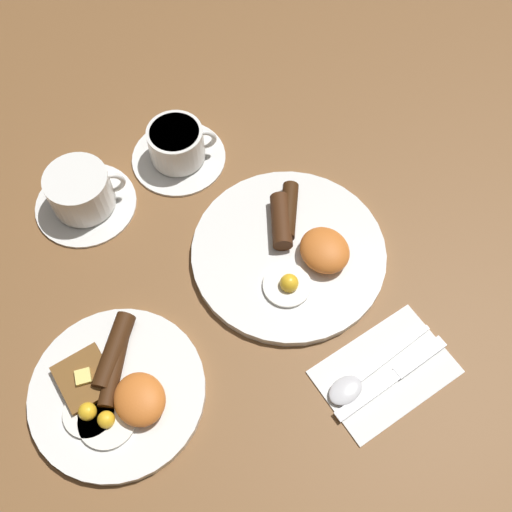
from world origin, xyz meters
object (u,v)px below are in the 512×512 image
object	(u,v)px
knife	(398,374)
teacup_far	(82,193)
breakfast_plate_near	(292,251)
teacup_near	(177,147)
breakfast_plate_far	(117,390)
spoon	(356,382)

from	to	relation	value
knife	teacup_far	bearing A→B (deg)	-65.75
breakfast_plate_near	teacup_near	bearing A→B (deg)	14.79
breakfast_plate_far	teacup_far	distance (m)	0.31
teacup_far	knife	distance (m)	0.53
teacup_near	knife	bearing A→B (deg)	-169.32
breakfast_plate_near	breakfast_plate_far	size ratio (longest dim) A/B	1.24
breakfast_plate_near	knife	bearing A→B (deg)	-173.86
breakfast_plate_near	spoon	world-z (taller)	breakfast_plate_near
teacup_near	spoon	distance (m)	0.46
breakfast_plate_far	spoon	distance (m)	0.32
breakfast_plate_far	spoon	xyz separation A→B (m)	(-0.15, -0.28, -0.01)
breakfast_plate_near	teacup_far	bearing A→B (deg)	44.28
breakfast_plate_far	spoon	world-z (taller)	breakfast_plate_far
breakfast_plate_near	breakfast_plate_far	distance (m)	0.32
spoon	teacup_far	bearing A→B (deg)	-72.34
knife	spoon	distance (m)	0.06
breakfast_plate_far	teacup_near	size ratio (longest dim) A/B	1.52
teacup_near	spoon	world-z (taller)	teacup_near
breakfast_plate_far	knife	size ratio (longest dim) A/B	1.25
breakfast_plate_far	teacup_near	bearing A→B (deg)	-38.47
teacup_near	knife	size ratio (longest dim) A/B	0.82
knife	teacup_near	bearing A→B (deg)	-83.84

